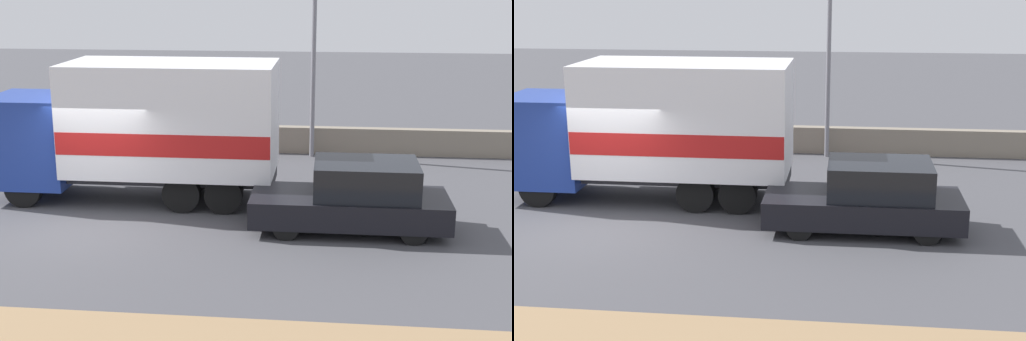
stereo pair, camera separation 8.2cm
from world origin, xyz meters
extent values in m
plane|color=#47474C|center=(0.00, 0.00, 0.00)|extent=(80.00, 80.00, 0.00)
cube|color=gray|center=(0.00, 7.47, 0.42)|extent=(60.00, 0.35, 0.83)
cylinder|color=slate|center=(4.82, 7.00, 3.72)|extent=(0.14, 0.14, 7.45)
cube|color=navy|center=(-1.94, 2.09, 1.49)|extent=(1.99, 2.13, 2.17)
cube|color=#2D2D33|center=(1.56, 2.09, 0.66)|extent=(5.01, 1.36, 0.25)
cube|color=white|center=(1.56, 2.09, 2.11)|extent=(5.01, 2.48, 2.64)
cube|color=red|center=(1.56, 2.09, 1.67)|extent=(4.99, 2.50, 0.53)
cylinder|color=black|center=(-1.94, 1.19, 0.45)|extent=(0.89, 0.28, 0.89)
cylinder|color=black|center=(-1.94, 2.98, 0.45)|extent=(0.89, 0.28, 0.89)
cylinder|color=black|center=(2.94, 1.19, 0.45)|extent=(0.89, 0.28, 0.89)
cylinder|color=black|center=(2.94, 2.98, 0.45)|extent=(0.89, 0.28, 0.89)
cylinder|color=black|center=(1.94, 1.19, 0.45)|extent=(0.89, 0.28, 0.89)
cylinder|color=black|center=(1.94, 2.98, 0.45)|extent=(0.89, 0.28, 0.89)
cube|color=black|center=(5.83, 0.35, 0.51)|extent=(4.27, 1.78, 0.59)
cube|color=black|center=(6.17, 0.35, 1.17)|extent=(2.22, 1.64, 0.74)
cylinder|color=black|center=(4.51, -0.42, 0.28)|extent=(0.57, 0.20, 0.57)
cylinder|color=black|center=(4.51, 1.12, 0.28)|extent=(0.57, 0.20, 0.57)
cylinder|color=black|center=(7.16, -0.42, 0.28)|extent=(0.57, 0.20, 0.57)
cylinder|color=black|center=(7.16, 1.12, 0.28)|extent=(0.57, 0.20, 0.57)
camera|label=1|loc=(5.38, -14.59, 5.34)|focal=50.00mm
camera|label=2|loc=(5.47, -14.59, 5.34)|focal=50.00mm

